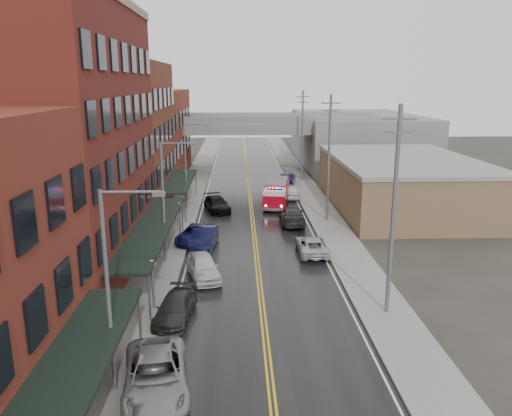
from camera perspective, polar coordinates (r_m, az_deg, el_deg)
name	(u,v)px	position (r m, az deg, el deg)	size (l,w,h in m)	color
road	(254,237)	(43.38, -0.19, -3.33)	(11.00, 160.00, 0.02)	black
sidewalk_left	(170,237)	(43.74, -9.81, -3.31)	(3.00, 160.00, 0.15)	slate
sidewalk_right	(338,235)	(44.19, 9.33, -3.11)	(3.00, 160.00, 0.15)	slate
curb_left	(189,237)	(43.55, -7.65, -3.31)	(0.30, 160.00, 0.15)	gray
curb_right	(319,236)	(43.90, 7.21, -3.15)	(0.30, 160.00, 0.15)	gray
brick_building_b	(62,144)	(36.57, -21.28, 6.83)	(9.00, 20.00, 18.00)	maroon
brick_building_c	(122,138)	(53.48, -15.12, 7.74)	(9.00, 15.00, 15.00)	#5B251B
brick_building_far	(151,135)	(70.70, -11.92, 8.17)	(9.00, 20.00, 12.00)	maroon
tan_building	(402,185)	(55.21, 16.30, 2.59)	(14.00, 22.00, 5.00)	brown
right_far_block	(356,139)	(84.10, 11.34, 7.75)	(18.00, 30.00, 8.00)	slate
awning_0	(62,385)	(19.36, -21.31, -18.36)	(2.60, 16.00, 3.09)	black
awning_1	(153,228)	(36.31, -11.73, -2.25)	(2.60, 18.00, 3.09)	black
awning_2	(180,181)	(53.16, -8.68, 3.10)	(2.60, 13.00, 3.09)	black
globe_lamp_1	(152,273)	(29.81, -11.76, -7.31)	(0.44, 0.44, 3.12)	#59595B
globe_lamp_2	(179,212)	(43.01, -8.75, -0.47)	(0.44, 0.44, 3.12)	#59595B
street_lamp_0	(113,280)	(21.52, -16.03, -7.95)	(2.64, 0.22, 9.00)	#59595B
street_lamp_1	(167,195)	(36.57, -10.19, 1.50)	(2.64, 0.22, 9.00)	#59595B
street_lamp_2	(188,161)	(52.19, -7.80, 5.38)	(2.64, 0.22, 9.00)	#59595B
utility_pole_0	(394,209)	(28.51, 15.46, -0.09)	(1.80, 0.24, 12.00)	#59595B
utility_pole_1	(329,156)	(47.60, 8.34, 5.88)	(1.80, 0.24, 12.00)	#59595B
utility_pole_2	(302,134)	(67.22, 5.30, 8.38)	(1.80, 0.24, 12.00)	#59595B
overpass	(247,132)	(73.68, -1.03, 8.70)	(40.00, 10.00, 7.50)	slate
fire_truck	(277,193)	(54.02, 2.38, 1.77)	(3.86, 7.64, 2.69)	#A9071B
parked_car_left_2	(156,375)	(23.10, -11.39, -18.22)	(2.71, 5.88, 1.63)	gray
parked_car_left_3	(175,308)	(29.13, -9.23, -11.23)	(1.88, 4.63, 1.34)	#262629
parked_car_left_4	(203,267)	(34.51, -6.05, -6.72)	(1.91, 4.76, 1.62)	silver
parked_car_left_5	(204,238)	(40.53, -5.97, -3.47)	(1.76, 5.06, 1.67)	black
parked_car_left_6	(195,234)	(42.16, -6.95, -2.98)	(2.34, 5.07, 1.41)	#13144A
parked_car_left_7	(217,204)	(52.07, -4.49, 0.46)	(2.09, 5.14, 1.49)	black
parked_car_right_0	(312,245)	(39.33, 6.41, -4.27)	(2.26, 4.90, 1.36)	#B0B3B8
parked_car_right_1	(292,215)	(47.37, 4.14, -0.84)	(2.27, 5.59, 1.62)	#252527
parked_car_right_2	(290,191)	(57.85, 3.94, 1.94)	(1.91, 4.75, 1.62)	white
parked_car_right_3	(287,180)	(64.58, 3.61, 3.24)	(1.72, 4.92, 1.62)	black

